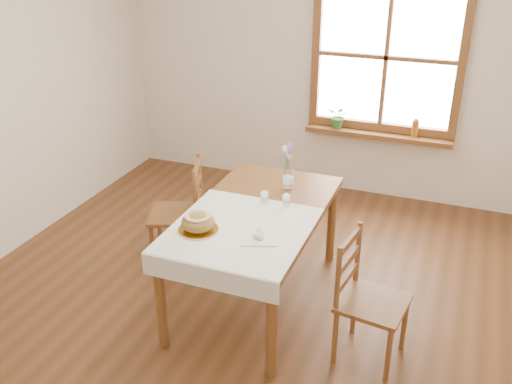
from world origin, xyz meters
The scene contains 18 objects.
ground centered at (0.00, 0.00, 0.00)m, with size 5.00×5.00×0.00m, color brown.
room_walls centered at (0.00, 0.00, 1.71)m, with size 4.60×5.10×2.65m.
window centered at (0.50, 2.47, 1.45)m, with size 1.46×0.08×1.46m.
window_sill centered at (0.50, 2.40, 0.69)m, with size 1.46×0.20×0.05m.
dining_table centered at (0.00, 0.30, 0.66)m, with size 0.90×1.60×0.75m.
table_linen centered at (0.00, 0.00, 0.76)m, with size 0.91×0.99×0.01m, color white.
chair_left centered at (-0.82, 0.57, 0.45)m, with size 0.42×0.44×0.91m, color brown, non-canonical shape.
chair_right centered at (0.93, -0.04, 0.44)m, with size 0.41×0.43×0.88m, color brown, non-canonical shape.
bread_plate centered at (-0.25, -0.12, 0.77)m, with size 0.26×0.26×0.01m, color white.
bread_loaf centered at (-0.25, -0.12, 0.84)m, with size 0.22×0.22×0.12m, color #A6793B.
egg_napkin centered at (0.17, -0.08, 0.77)m, with size 0.23×0.20×0.01m, color white.
eggs centered at (0.17, -0.08, 0.79)m, with size 0.18×0.16×0.04m, color silver, non-canonical shape.
salt_shaker centered at (0.02, 0.41, 0.81)m, with size 0.06×0.06×0.11m, color white.
pepper_shaker centered at (0.19, 0.42, 0.81)m, with size 0.06×0.06×0.11m, color white.
flower_vase centered at (0.09, 0.75, 0.80)m, with size 0.08×0.08×0.09m, color white.
lavender_bouquet centered at (0.09, 0.75, 0.98)m, with size 0.15×0.15×0.27m, color #74599E, non-canonical shape.
potted_plant centered at (0.09, 2.40, 0.81)m, with size 0.21×0.24×0.19m, color #2E6D2B.
amber_bottle centered at (0.85, 2.40, 0.81)m, with size 0.07×0.07×0.19m, color #A7671E.
Camera 1 is at (1.31, -3.08, 2.63)m, focal length 40.00 mm.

